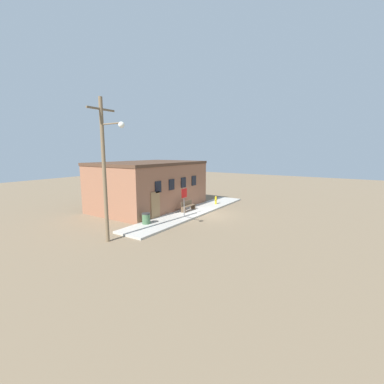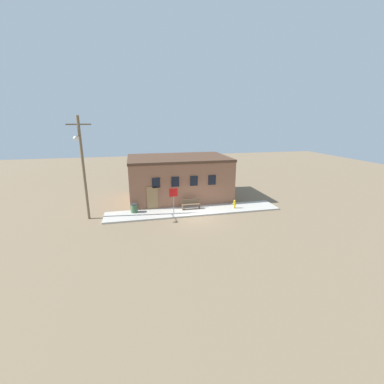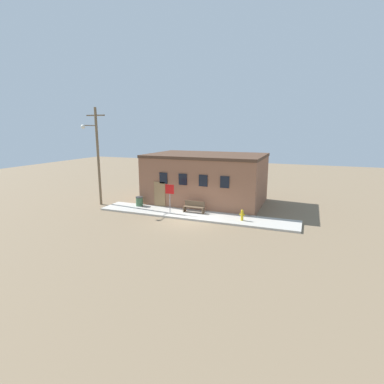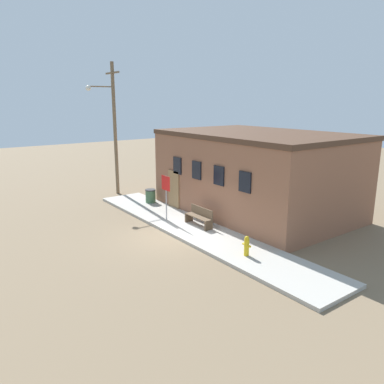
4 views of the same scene
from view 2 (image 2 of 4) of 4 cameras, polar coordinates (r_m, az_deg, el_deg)
ground_plane at (r=21.81m, az=1.18°, el=-5.50°), size 80.00×80.00×0.00m
sidewalk at (r=22.92m, az=0.43°, el=-4.24°), size 15.42×2.49×0.14m
brick_building at (r=26.46m, az=-3.02°, el=3.19°), size 9.96×6.62×4.33m
fire_hydrant at (r=23.62m, az=9.42°, el=-2.66°), size 0.41×0.19×0.79m
stop_sign at (r=21.74m, az=-4.13°, el=-0.85°), size 0.72×0.06×2.22m
bench at (r=23.12m, az=-0.25°, el=-2.74°), size 1.63×0.44×0.87m
trash_bin at (r=22.85m, az=-12.75°, el=-3.48°), size 0.61×0.61×0.78m
utility_pole at (r=21.77m, az=-23.11°, el=5.50°), size 1.80×1.84×8.24m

